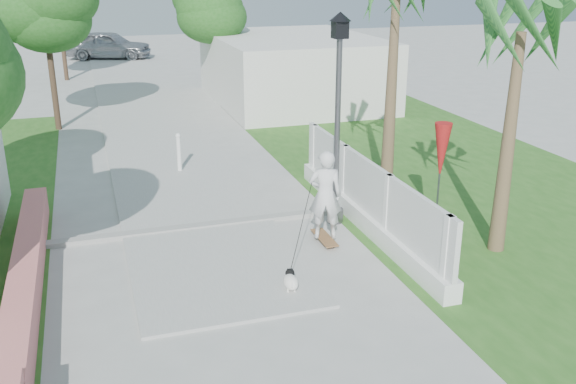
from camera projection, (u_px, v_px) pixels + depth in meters
name	position (u px, v px, depth m)	size (l,w,h in m)	color
path_strip	(138.00, 100.00, 26.18)	(3.20, 36.00, 0.06)	#B7B7B2
curb	(199.00, 227.00, 13.63)	(6.50, 0.25, 0.10)	#999993
grass_right	(441.00, 170.00, 17.43)	(8.00, 20.00, 0.01)	#2B601E
pink_wall	(24.00, 292.00, 10.40)	(0.45, 8.20, 0.80)	#D3766C
lattice_fence	(366.00, 204.00, 13.54)	(0.35, 7.00, 1.50)	white
building_right	(293.00, 69.00, 25.67)	(6.00, 8.00, 2.60)	silver
street_lamp	(338.00, 113.00, 13.20)	(0.44, 0.44, 4.44)	#59595E
bollard	(179.00, 152.00, 17.09)	(0.14, 0.14, 1.09)	white
patio_umbrella	(441.00, 152.00, 13.10)	(0.36, 0.36, 2.30)	#59595E
tree_path_left	(45.00, 13.00, 20.44)	(3.40, 3.40, 5.23)	#4C3826
tree_path_right	(212.00, 10.00, 25.91)	(3.00, 3.00, 4.79)	#4C3826
palm_far	(396.00, 4.00, 13.89)	(1.80, 1.80, 5.30)	brown
palm_near	(520.00, 46.00, 11.34)	(1.80, 1.80, 4.70)	brown
skateboarder	(307.00, 218.00, 12.02)	(1.67, 2.08, 1.93)	brown
dog	(291.00, 281.00, 10.99)	(0.33, 0.54, 0.37)	white
parked_car	(109.00, 45.00, 37.08)	(1.91, 4.76, 1.62)	#97999E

